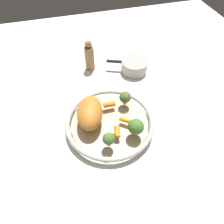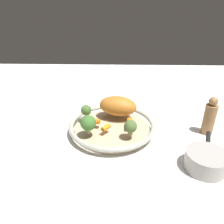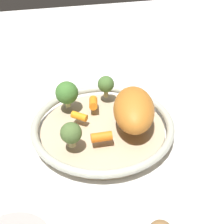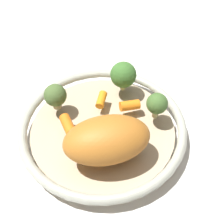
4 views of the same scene
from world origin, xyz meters
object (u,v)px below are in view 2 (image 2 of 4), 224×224
baby_carrot_near_rim (129,123)px  pepper_mill (210,118)px  broccoli_floret_large (86,110)px  saucepan (206,160)px  serving_bowl (112,127)px  baby_carrot_center (106,128)px  roast_chicken_piece (118,106)px  broccoli_floret_small (130,127)px  baby_carrot_back (95,121)px  broccoli_floret_mid (88,123)px

baby_carrot_near_rim → pepper_mill: 0.32m
baby_carrot_near_rim → broccoli_floret_large: bearing=74.5°
broccoli_floret_large → saucepan: broccoli_floret_large is taller
pepper_mill → saucepan: bearing=158.8°
broccoli_floret_large → pepper_mill: (-0.04, -0.50, -0.01)m
serving_bowl → broccoli_floret_large: size_ratio=5.80×
saucepan → baby_carrot_center: bearing=64.6°
roast_chicken_piece → broccoli_floret_small: bearing=-163.3°
serving_bowl → saucepan: 0.38m
baby_carrot_center → saucepan: 0.37m
pepper_mill → baby_carrot_center: bearing=96.9°
baby_carrot_near_rim → broccoli_floret_small: broccoli_floret_small is taller
baby_carrot_near_rim → broccoli_floret_small: bearing=-179.8°
broccoli_floret_small → saucepan: broccoli_floret_small is taller
baby_carrot_back → saucepan: 0.43m
roast_chicken_piece → baby_carrot_center: 0.14m
roast_chicken_piece → broccoli_floret_small: size_ratio=2.72×
broccoli_floret_small → saucepan: 0.28m
roast_chicken_piece → baby_carrot_near_rim: bearing=-152.3°
serving_bowl → pepper_mill: pepper_mill is taller
broccoli_floret_large → broccoli_floret_mid: bearing=-168.2°
baby_carrot_center → broccoli_floret_small: (-0.03, -0.09, 0.03)m
pepper_mill → broccoli_floret_small: bearing=104.1°
broccoli_floret_mid → pepper_mill: pepper_mill is taller
roast_chicken_piece → saucepan: size_ratio=0.80×
baby_carrot_near_rim → broccoli_floret_large: (0.05, 0.18, 0.03)m
baby_carrot_near_rim → roast_chicken_piece: bearing=27.7°
serving_bowl → baby_carrot_back: bearing=98.4°
baby_carrot_back → baby_carrot_center: baby_carrot_back is taller
baby_carrot_back → broccoli_floret_mid: (-0.06, 0.02, 0.03)m
baby_carrot_center → broccoli_floret_large: size_ratio=0.65×
baby_carrot_back → broccoli_floret_large: size_ratio=0.70×
baby_carrot_near_rim → broccoli_floret_small: 0.07m
baby_carrot_near_rim → broccoli_floret_small: (-0.07, -0.00, 0.02)m
roast_chicken_piece → baby_carrot_near_rim: 0.10m
pepper_mill → baby_carrot_back: bearing=90.7°
broccoli_floret_small → baby_carrot_center: bearing=71.6°
broccoli_floret_mid → serving_bowl: bearing=-49.1°
serving_bowl → broccoli_floret_small: (-0.09, -0.07, 0.05)m
broccoli_floret_mid → broccoli_floret_small: bearing=-93.7°
broccoli_floret_small → baby_carrot_near_rim: bearing=0.2°
roast_chicken_piece → pepper_mill: pepper_mill is taller
roast_chicken_piece → broccoli_floret_mid: (-0.15, 0.11, -0.00)m
roast_chicken_piece → pepper_mill: size_ratio=1.01×
roast_chicken_piece → broccoli_floret_large: (-0.04, 0.13, -0.00)m
roast_chicken_piece → broccoli_floret_small: (-0.16, -0.05, -0.01)m
baby_carrot_back → baby_carrot_center: 0.06m
broccoli_floret_mid → broccoli_floret_large: (0.11, 0.02, -0.00)m
baby_carrot_back → baby_carrot_center: size_ratio=1.06×
broccoli_floret_mid → roast_chicken_piece: bearing=-36.8°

